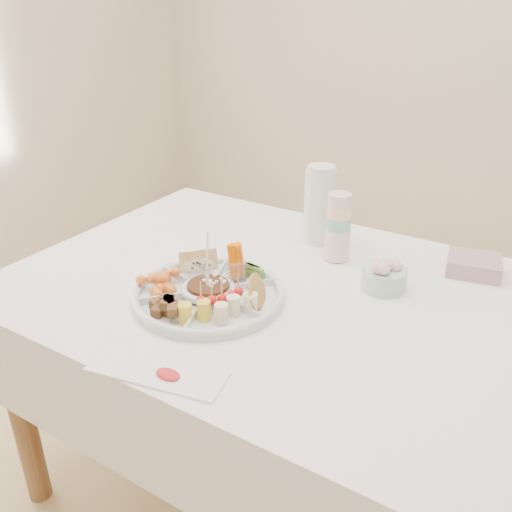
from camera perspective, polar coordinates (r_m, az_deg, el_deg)
The scene contains 16 objects.
floor at distance 1.92m, azimuth 3.02°, elevation -23.66°, with size 4.00×4.00×0.00m, color tan.
wall_back at distance 3.16m, azimuth 23.13°, elevation 22.04°, with size 4.00×0.02×2.70m, color beige.
dining_table at distance 1.65m, azimuth 3.34°, elevation -15.12°, with size 1.52×1.02×0.76m, color white.
party_tray at distance 1.38m, azimuth -5.03°, elevation -3.79°, with size 0.38×0.38×0.04m, color white.
bean_dip at distance 1.38m, azimuth -5.04°, elevation -3.52°, with size 0.11×0.11×0.04m, color #4A291C.
tortillas at distance 1.34m, azimuth 0.26°, elevation -3.60°, with size 0.11×0.11×0.06m, color tan, non-canonical shape.
carrot_cucumber at distance 1.44m, azimuth -1.31°, elevation -0.47°, with size 0.11×0.11×0.10m, color #FF6900, non-canonical shape.
pita_raisins at distance 1.48m, azimuth -6.18°, elevation -0.68°, with size 0.11×0.11×0.06m, color #B79146, non-canonical shape.
cherries at distance 1.42m, azimuth -10.08°, elevation -2.70°, with size 0.12×0.12×0.05m, color orange, non-canonical shape.
granola_chunks at distance 1.30m, azimuth -9.25°, elevation -5.33°, with size 0.11×0.11×0.05m, color brown, non-canonical shape.
banana_tomato at distance 1.25m, azimuth -3.75°, elevation -5.16°, with size 0.11×0.11×0.09m, color #DCC786, non-canonical shape.
cup_stack at distance 1.57m, azimuth 8.65°, elevation 3.08°, with size 0.07×0.07×0.20m, color silver.
thermos at distance 1.67m, azimuth 6.73°, elevation 5.47°, with size 0.10×0.10×0.25m, color silver.
flower_bowl at distance 1.46m, azimuth 13.37°, elevation -1.79°, with size 0.12×0.12×0.09m, color silver.
napkin_stack at distance 1.62m, azimuth 21.95°, elevation -0.91°, with size 0.14×0.12×0.05m, color #B3808D.
placemat at distance 1.16m, azimuth -10.39°, elevation -11.90°, with size 0.29×0.10×0.01m, color white.
Camera 1 is at (0.58, -1.10, 1.46)m, focal length 38.00 mm.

